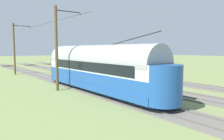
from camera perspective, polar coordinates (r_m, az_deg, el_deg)
The scene contains 9 objects.
ground_plane at distance 27.19m, azimuth -1.90°, elevation -2.71°, with size 220.00×220.00×0.00m, color olive.
track_streetcar_siding at distance 30.60m, azimuth 5.44°, elevation -1.70°, with size 2.80×80.00×0.18m.
track_adjacent_siding at distance 27.43m, azimuth -2.28°, elevation -2.52°, with size 2.80×80.00×0.18m.
track_third_siding at distance 24.90m, azimuth -11.80°, elevation -3.47°, with size 2.80×80.00×0.18m.
vintage_streetcar at distance 19.39m, azimuth -4.11°, elevation 0.66°, with size 2.65×17.53×4.92m.
catenary_pole_foreground at distance 36.16m, azimuth -24.69°, elevation 5.42°, with size 2.79×0.28×7.94m.
catenary_pole_mid_near at distance 20.74m, azimuth -14.53°, elevation 5.99°, with size 2.79×0.28×7.94m.
overhead_wire_run at distance 29.90m, azimuth -17.04°, elevation 12.03°, with size 2.59×20.17×0.18m.
switch_stand at distance 38.28m, azimuth -1.68°, elevation 0.76°, with size 0.50×0.30×1.24m.
Camera 1 is at (15.69, 21.85, 3.93)m, focal length 34.06 mm.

